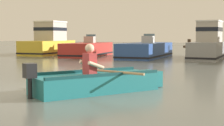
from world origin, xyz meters
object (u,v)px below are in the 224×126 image
Objects in this scene: moored_boat_red at (88,50)px; rowboat_with_person at (98,82)px; moored_boat_grey at (209,45)px; moored_boat_yellow at (49,42)px; moored_boat_blue at (146,51)px.

rowboat_with_person is at bearing -56.50° from moored_boat_red.
moored_boat_grey is at bearing 7.51° from moored_boat_red.
rowboat_with_person is 17.22m from moored_boat_yellow.
rowboat_with_person is 0.61× the size of moored_boat_red.
moored_boat_red is 0.95× the size of moored_boat_blue.
moored_boat_yellow is 7.72m from moored_boat_blue.
moored_boat_blue is at bearing -166.92° from moored_boat_grey.
moored_boat_blue is at bearing 2.52° from moored_boat_red.
moored_boat_blue is 1.16× the size of moored_boat_grey.
moored_boat_red is at bearing -177.48° from moored_boat_blue.
rowboat_with_person is at bearing -72.36° from moored_boat_blue.
moored_boat_grey is at bearing 4.41° from moored_boat_yellow.
moored_boat_yellow reaches higher than moored_boat_grey.
moored_boat_yellow is 0.83× the size of moored_boat_blue.
moored_boat_red is at bearing -172.49° from moored_boat_grey.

